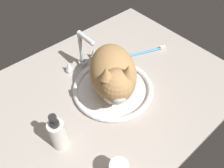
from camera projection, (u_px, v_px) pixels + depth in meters
countertop at (110, 90)px, 95.02cm from camera, size 101.73×79.23×3.00cm
sink_basin at (112, 89)px, 92.06cm from camera, size 32.83×32.83×2.28cm
faucet at (82, 53)px, 97.12cm from camera, size 16.96×11.74×18.24cm
cat at (113, 75)px, 82.81cm from camera, size 29.36×34.87×21.66cm
soap_pump_bottle at (58, 134)px, 72.16cm from camera, size 5.36×5.36×16.56cm
toothbrush at (148, 51)px, 108.32cm from camera, size 18.40×8.21×1.70cm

